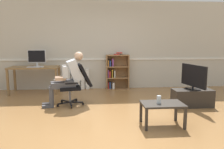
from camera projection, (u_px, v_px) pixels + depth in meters
The scene contains 14 objects.
ground_plane at pixel (108, 115), 4.46m from camera, with size 18.00×18.00×0.00m, color olive.
back_wall at pixel (102, 45), 6.87m from camera, with size 12.00×0.13×2.70m.
computer_desk at pixel (34, 70), 6.31m from camera, with size 1.38×0.64×0.76m.
imac_monitor at pixel (37, 57), 6.34m from camera, with size 0.51×0.14×0.48m.
keyboard at pixel (34, 67), 6.16m from camera, with size 0.37×0.12×0.02m, color silver.
computer_mouse at pixel (43, 67), 6.20m from camera, with size 0.06×0.10×0.03m, color white.
bookshelf at pixel (116, 72), 6.82m from camera, with size 0.70×0.29×1.14m.
radiator at pixel (76, 79), 6.84m from camera, with size 0.84×0.08×0.62m.
office_chair at pixel (76, 83), 5.15m from camera, with size 0.83×0.64×0.96m.
person_seated at pixel (68, 77), 5.08m from camera, with size 0.96×0.49×1.24m.
tv_stand at pixel (192, 98), 5.04m from camera, with size 0.89×0.38×0.39m.
tv_screen at pixel (193, 77), 4.97m from camera, with size 0.26×0.84×0.56m.
coffee_table at pixel (162, 106), 3.87m from camera, with size 0.72×0.48×0.41m.
drinking_glass at pixel (159, 99), 3.84m from camera, with size 0.08×0.08×0.14m, color silver.
Camera 1 is at (-0.29, -4.28, 1.47)m, focal length 35.50 mm.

